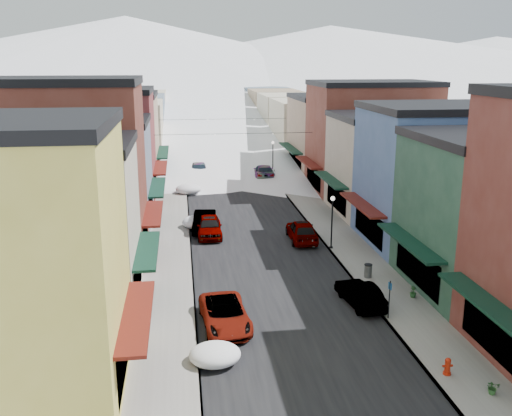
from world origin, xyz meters
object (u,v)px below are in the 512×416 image
object	(u,v)px
car_dark_hatch	(204,221)
fire_hydrant	(448,367)
car_silver_sedan	(209,226)
trash_can	(368,271)
streetlamp_near	(332,216)
car_green_sedan	(360,294)
car_white_suv	(225,314)

from	to	relation	value
car_dark_hatch	fire_hydrant	bearing A→B (deg)	-61.48
car_silver_sedan	car_dark_hatch	distance (m)	1.56
trash_can	fire_hydrant	bearing A→B (deg)	-91.21
car_silver_sedan	trash_can	world-z (taller)	car_silver_sedan
car_dark_hatch	streetlamp_near	distance (m)	11.06
car_green_sedan	streetlamp_near	bearing A→B (deg)	-102.21
car_dark_hatch	trash_can	world-z (taller)	car_dark_hatch
car_dark_hatch	streetlamp_near	world-z (taller)	streetlamp_near
car_white_suv	fire_hydrant	xyz separation A→B (m)	(9.31, -6.22, -0.19)
trash_can	streetlamp_near	xyz separation A→B (m)	(-0.82, 6.00, 2.02)
car_green_sedan	car_dark_hatch	bearing A→B (deg)	-69.72
car_silver_sedan	trash_can	distance (m)	14.23
car_green_sedan	fire_hydrant	xyz separation A→B (m)	(1.47, -7.93, -0.18)
car_silver_sedan	fire_hydrant	xyz separation A→B (m)	(9.27, -22.23, -0.29)
car_white_suv	car_dark_hatch	size ratio (longest dim) A/B	1.07
streetlamp_near	car_dark_hatch	bearing A→B (deg)	145.94
car_silver_sedan	car_green_sedan	distance (m)	16.29
streetlamp_near	car_white_suv	bearing A→B (deg)	-127.41
fire_hydrant	streetlamp_near	distance (m)	17.78
fire_hydrant	trash_can	xyz separation A→B (m)	(0.25, 11.65, 0.08)
car_white_suv	car_silver_sedan	world-z (taller)	car_silver_sedan
car_white_suv	trash_can	world-z (taller)	car_white_suv
car_dark_hatch	streetlamp_near	bearing A→B (deg)	-27.56
car_dark_hatch	fire_hydrant	size ratio (longest dim) A/B	5.96
car_dark_hatch	trash_can	xyz separation A→B (m)	(9.85, -12.11, -0.19)
car_green_sedan	car_white_suv	bearing A→B (deg)	5.36
car_dark_hatch	car_green_sedan	world-z (taller)	car_dark_hatch
car_dark_hatch	fire_hydrant	xyz separation A→B (m)	(9.61, -23.76, -0.27)
car_dark_hatch	car_green_sedan	bearing A→B (deg)	-56.30
car_white_suv	trash_can	xyz separation A→B (m)	(9.56, 5.43, -0.11)
car_white_suv	streetlamp_near	distance (m)	14.51
car_white_suv	trash_can	bearing A→B (deg)	25.56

